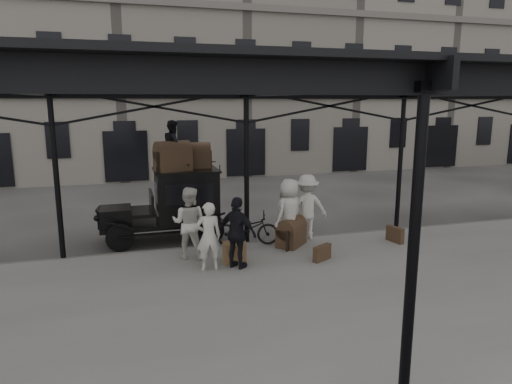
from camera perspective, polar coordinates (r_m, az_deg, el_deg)
ground at (r=11.67m, az=1.47°, el=-9.76°), size 120.00×120.00×0.00m
platform at (r=9.90m, az=5.10°, el=-13.31°), size 28.00×8.00×0.15m
canopy at (r=9.27m, az=4.95°, el=13.77°), size 22.50×9.00×4.74m
building_frontage at (r=28.70m, az=-9.97°, el=16.76°), size 64.00×8.00×14.00m
taxi at (r=14.05m, az=-9.95°, el=-1.14°), size 3.65×1.55×2.18m
porter_left at (r=11.09m, az=-5.94°, el=-5.53°), size 0.63×0.42×1.69m
porter_midleft at (r=11.98m, az=-8.38°, el=-3.81°), size 1.13×1.03×1.88m
porter_centre at (r=12.85m, az=4.18°, el=-2.58°), size 1.13×1.02×1.93m
porter_official at (r=11.14m, az=-2.33°, el=-5.14°), size 1.03×1.06×1.78m
porter_right at (r=13.55m, az=6.36°, el=-1.88°), size 1.33×0.86×1.94m
bicycle at (r=13.03m, az=-1.15°, el=-4.57°), size 1.92×1.07×0.96m
porter_roof at (r=13.69m, az=-10.28°, el=5.78°), size 0.56×0.72×1.47m
steamer_trunk_roof_near at (r=13.58m, az=-10.37°, el=4.16°), size 1.13×0.87×0.73m
steamer_trunk_roof_far at (r=14.12m, az=-7.52°, el=4.34°), size 0.94×0.63×0.65m
steamer_trunk_platform at (r=13.04m, az=4.44°, el=-5.23°), size 1.06×1.05×0.68m
wicker_hamper at (r=11.71m, az=-2.72°, el=-7.60°), size 0.68×0.57×0.50m
suitcase_upright at (r=13.94m, az=16.98°, el=-5.09°), size 0.26×0.62×0.45m
suitcase_flat at (r=11.97m, az=8.26°, el=-7.54°), size 0.60×0.42×0.40m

